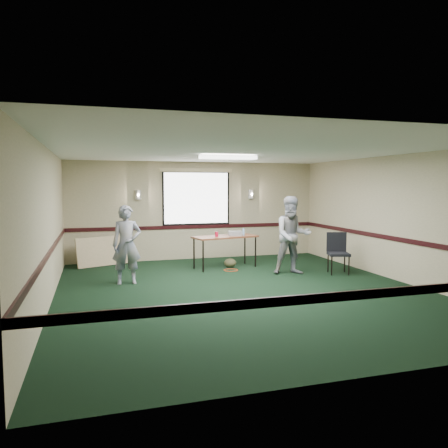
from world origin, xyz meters
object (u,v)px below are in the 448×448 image
object	(u,v)px
conference_chair	(338,249)
person_left	(127,245)
projector	(235,233)
person_right	(292,235)
folding_table	(225,238)

from	to	relation	value
conference_chair	person_left	world-z (taller)	person_left
projector	person_right	distance (m)	1.57
projector	person_left	size ratio (longest dim) A/B	0.20
projector	conference_chair	xyz separation A→B (m)	(2.08, -1.39, -0.30)
folding_table	projector	size ratio (longest dim) A/B	5.17
person_left	folding_table	bearing A→B (deg)	24.18
projector	person_right	world-z (taller)	person_right
projector	conference_chair	bearing A→B (deg)	-23.95
conference_chair	person_left	distance (m)	4.82
folding_table	projector	xyz separation A→B (m)	(0.26, 0.01, 0.11)
conference_chair	person_right	distance (m)	1.14
folding_table	person_left	size ratio (longest dim) A/B	1.04
projector	person_right	size ratio (longest dim) A/B	0.18
projector	person_left	distance (m)	2.95
conference_chair	projector	bearing A→B (deg)	164.16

